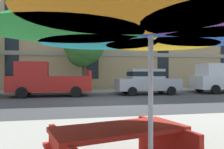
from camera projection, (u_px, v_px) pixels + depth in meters
The scene contains 9 objects.
ground_plane at pixel (113, 102), 11.75m from camera, with size 120.00×120.00×0.00m, color #424244.
sidewalk_far at pixel (96, 91), 18.41m from camera, with size 56.00×3.60×0.12m, color #9E998E.
apartment_building at pixel (86, 17), 26.38m from camera, with size 47.42×12.08×16.00m.
pickup_red_midblock at pixel (47, 80), 14.66m from camera, with size 5.10×2.12×2.20m.
sedan_silver at pixel (147, 81), 16.00m from camera, with size 4.40×1.98×1.78m.
pickup_white at pixel (223, 79), 17.20m from camera, with size 5.10×2.12×2.20m.
street_tree_middle at pixel (84, 46), 18.26m from camera, with size 3.29×3.29×5.43m.
patio_umbrella at pixel (151, 18), 2.63m from camera, with size 3.64×3.38×2.41m.
picnic_table at pixel (119, 148), 3.11m from camera, with size 2.11×1.90×0.77m.
Camera 1 is at (-2.36, -11.50, 1.50)m, focal length 36.79 mm.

